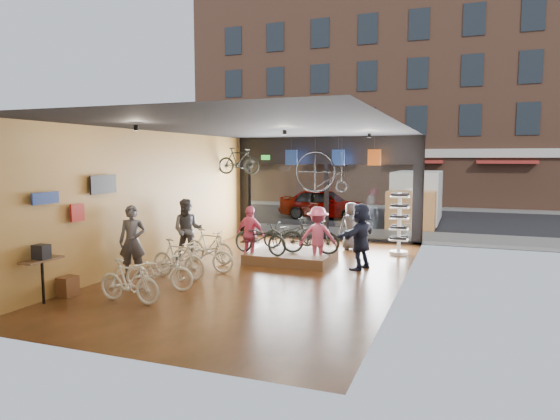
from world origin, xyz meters
The scene contains 35 objects.
ground_plane centered at (0.00, 0.00, -0.02)m, with size 7.00×12.00×0.04m, color black.
ceiling centered at (0.00, 0.00, 3.82)m, with size 7.00×12.00×0.04m, color black.
wall_left centered at (-3.52, 0.00, 1.90)m, with size 0.04×12.00×3.80m, color #AE833F.
wall_right centered at (3.52, 0.00, 1.90)m, with size 0.04×12.00×3.80m, color beige.
wall_back centered at (0.00, -6.02, 1.90)m, with size 7.00×0.04×3.80m, color beige.
storefront centered at (0.00, 6.00, 1.90)m, with size 7.00×0.26×3.80m, color black, non-canonical shape.
exit_sign centered at (-2.40, 5.88, 3.05)m, with size 0.35×0.06×0.18m, color #198C26.
street_road centered at (0.00, 15.00, -0.01)m, with size 30.00×18.00×0.02m, color black.
sidewalk_near centered at (0.00, 7.20, 0.06)m, with size 30.00×2.40×0.12m, color slate.
sidewalk_far centered at (0.00, 19.00, 0.06)m, with size 30.00×2.00×0.12m, color slate.
opposite_building centered at (0.00, 21.50, 7.00)m, with size 26.00×5.00×14.00m, color brown.
street_car centered at (-1.73, 12.00, 0.75)m, with size 1.78×4.42×1.51m, color gray.
box_truck centered at (2.78, 11.00, 1.20)m, with size 2.03×6.10×2.40m, color silver, non-canonical shape.
floor_bike_1 centered at (-1.70, -3.54, 0.46)m, with size 0.43×1.54×0.93m, color beige.
floor_bike_2 centered at (-1.69, -2.44, 0.43)m, with size 0.58×1.65×0.87m, color beige.
floor_bike_3 centered at (-1.87, -1.33, 0.50)m, with size 0.47×1.67×1.00m, color beige.
floor_bike_4 centered at (-1.66, -0.48, 0.47)m, with size 0.62×1.79×0.94m, color beige.
floor_bike_5 centered at (-2.02, 0.56, 0.50)m, with size 0.47×1.66×1.00m, color beige.
display_platform centered at (0.16, 1.51, 0.15)m, with size 2.40×1.80×0.30m, color #57311F.
display_bike_left centered at (-0.58, 0.93, 0.77)m, with size 0.62×1.79×0.94m, color black.
display_bike_mid centered at (0.76, 1.44, 0.81)m, with size 0.48×1.70×1.02m, color black.
display_bike_right centered at (-0.12, 2.24, 0.74)m, with size 0.59×1.68×0.88m, color black.
customer_0 centered at (-3.00, -1.66, 0.93)m, with size 0.68×0.44×1.85m, color #3F3F44.
customer_1 centered at (-2.77, 0.65, 0.92)m, with size 0.89×0.70×1.84m, color #3F3F44.
customer_2 centered at (-0.95, 1.08, 0.83)m, with size 0.97×0.40×1.66m, color #CC4C72.
customer_3 centered at (0.98, 1.44, 0.83)m, with size 1.07×0.62×1.66m, color #CC4C72.
customer_4 centered at (1.36, 4.10, 0.79)m, with size 0.77×0.50×1.59m, color #3F3F44.
customer_5 centered at (2.22, 1.34, 0.91)m, with size 1.69×0.54×1.82m, color #161C33.
sunglasses_rack centered at (2.95, 3.83, 0.98)m, with size 0.58×0.47×1.96m, color white, non-canonical shape.
wall_merch centered at (-3.38, -3.50, 1.30)m, with size 0.40×2.40×2.60m, color navy, non-canonical shape.
penny_farthing centered at (0.16, 4.93, 2.50)m, with size 1.82×0.06×1.45m, color black, non-canonical shape.
hung_bike centered at (-2.77, 4.20, 2.93)m, with size 0.45×1.58×0.95m, color black.
jersey_left centered at (-1.12, 5.20, 3.05)m, with size 0.45×0.03×0.55m, color #1E3F99.
jersey_mid centered at (0.63, 5.20, 3.05)m, with size 0.45×0.03×0.55m, color #1E3F99.
jersey_right centered at (1.89, 5.20, 3.05)m, with size 0.45×0.03×0.55m, color #CC5919.
Camera 1 is at (4.85, -12.04, 3.04)m, focal length 32.00 mm.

